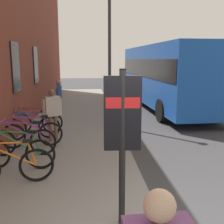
# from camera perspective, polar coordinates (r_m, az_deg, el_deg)

# --- Properties ---
(ground) EXTENTS (60.00, 60.00, 0.00)m
(ground) POSITION_cam_1_polar(r_m,az_deg,el_deg) (10.26, 7.32, -4.17)
(ground) COLOR #38383A
(sidewalk_pavement) EXTENTS (24.00, 3.50, 0.12)m
(sidewalk_pavement) POSITION_cam_1_polar(r_m,az_deg,el_deg) (11.97, -7.73, -1.70)
(sidewalk_pavement) COLOR gray
(sidewalk_pavement) RESTS_ON ground
(station_facade) EXTENTS (22.00, 0.65, 8.32)m
(station_facade) POSITION_cam_1_polar(r_m,az_deg,el_deg) (13.03, -17.46, 17.04)
(station_facade) COLOR brown
(station_facade) RESTS_ON ground
(bicycle_under_window) EXTENTS (0.50, 1.75, 0.97)m
(bicycle_under_window) POSITION_cam_1_polar(r_m,az_deg,el_deg) (6.06, -20.38, -10.50)
(bicycle_under_window) COLOR black
(bicycle_under_window) RESTS_ON sidewalk_pavement
(bicycle_far_end) EXTENTS (0.48, 1.77, 0.97)m
(bicycle_far_end) POSITION_cam_1_polar(r_m,az_deg,el_deg) (6.81, -18.93, -8.02)
(bicycle_far_end) COLOR black
(bicycle_far_end) RESTS_ON sidewalk_pavement
(bicycle_mid_rack) EXTENTS (0.48, 1.77, 0.97)m
(bicycle_mid_rack) POSITION_cam_1_polar(r_m,az_deg,el_deg) (7.68, -17.98, -5.83)
(bicycle_mid_rack) COLOR black
(bicycle_mid_rack) RESTS_ON sidewalk_pavement
(bicycle_by_door) EXTENTS (0.48, 1.76, 0.97)m
(bicycle_by_door) POSITION_cam_1_polar(r_m,az_deg,el_deg) (8.33, -16.24, -4.44)
(bicycle_by_door) COLOR black
(bicycle_by_door) RESTS_ON sidewalk_pavement
(bicycle_leaning_wall) EXTENTS (0.53, 1.75, 0.97)m
(bicycle_leaning_wall) POSITION_cam_1_polar(r_m,az_deg,el_deg) (9.14, -16.16, -3.09)
(bicycle_leaning_wall) COLOR black
(bicycle_leaning_wall) RESTS_ON sidewalk_pavement
(bicycle_beside_lamp) EXTENTS (0.48, 1.77, 0.97)m
(bicycle_beside_lamp) POSITION_cam_1_polar(r_m,az_deg,el_deg) (9.82, -15.31, -2.09)
(bicycle_beside_lamp) COLOR black
(bicycle_beside_lamp) RESTS_ON sidewalk_pavement
(transit_info_sign) EXTENTS (0.12, 0.55, 2.40)m
(transit_info_sign) POSITION_cam_1_polar(r_m,az_deg,el_deg) (4.03, 2.18, -2.45)
(transit_info_sign) COLOR black
(transit_info_sign) RESTS_ON sidewalk_pavement
(city_bus) EXTENTS (10.60, 2.98, 3.35)m
(city_bus) POSITION_cam_1_polar(r_m,az_deg,el_deg) (15.27, 10.90, 7.95)
(city_bus) COLOR #1951B2
(city_bus) RESTS_ON ground
(pedestrian_crossing_street) EXTENTS (0.42, 0.56, 1.63)m
(pedestrian_crossing_street) POSITION_cam_1_polar(r_m,az_deg,el_deg) (8.70, -12.30, 0.49)
(pedestrian_crossing_street) COLOR brown
(pedestrian_crossing_street) RESTS_ON sidewalk_pavement
(pedestrian_by_facade) EXTENTS (0.62, 0.26, 1.63)m
(pedestrian_by_facade) POSITION_cam_1_polar(r_m,az_deg,el_deg) (12.28, -10.96, 3.52)
(pedestrian_by_facade) COLOR #B2A599
(pedestrian_by_facade) RESTS_ON sidewalk_pavement
(street_lamp) EXTENTS (0.28, 0.28, 5.59)m
(street_lamp) POSITION_cam_1_polar(r_m,az_deg,el_deg) (10.92, -0.51, 14.85)
(street_lamp) COLOR #333338
(street_lamp) RESTS_ON sidewalk_pavement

